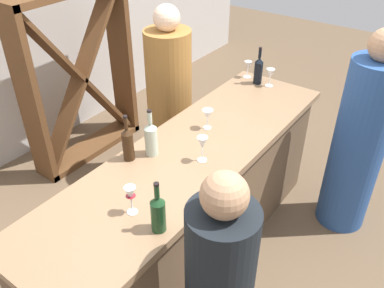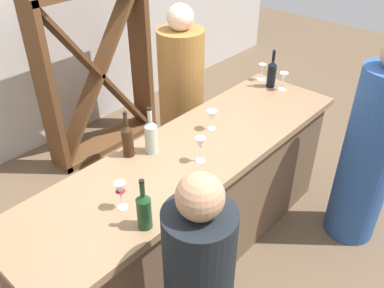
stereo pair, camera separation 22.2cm
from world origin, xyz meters
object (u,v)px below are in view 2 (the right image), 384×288
at_px(wine_glass_near_center, 120,191).
at_px(person_right_guest, 182,104).
at_px(person_center_guest, 369,154).
at_px(wine_bottle_leftmost_olive_green, 144,210).
at_px(wine_glass_far_center, 262,69).
at_px(wine_glass_far_left, 212,116).
at_px(wine_rack, 98,73).
at_px(wine_bottle_second_right_near_black, 272,73).
at_px(wine_bottle_center_clear_pale, 151,136).
at_px(wine_glass_near_right, 283,78).
at_px(wine_glass_near_left, 201,145).
at_px(wine_bottle_second_left_amber_brown, 128,139).

relative_size(wine_glass_near_center, person_right_guest, 0.11).
bearing_deg(person_center_guest, wine_bottle_leftmost_olive_green, 59.69).
distance_m(person_center_guest, person_right_guest, 1.56).
bearing_deg(wine_glass_far_center, wine_glass_far_left, -167.99).
height_order(wine_rack, wine_bottle_second_right_near_black, wine_rack).
distance_m(wine_bottle_center_clear_pale, person_right_guest, 1.08).
height_order(wine_bottle_second_right_near_black, wine_glass_far_left, wine_bottle_second_right_near_black).
relative_size(wine_glass_near_center, wine_glass_far_left, 1.19).
bearing_deg(wine_bottle_second_right_near_black, person_right_guest, 126.08).
bearing_deg(wine_glass_near_right, wine_glass_near_center, -176.42).
relative_size(wine_glass_near_left, wine_glass_far_center, 1.19).
xyz_separation_m(wine_bottle_center_clear_pale, person_center_guest, (1.20, -0.97, -0.32)).
height_order(person_center_guest, person_right_guest, person_center_guest).
height_order(wine_glass_near_right, person_center_guest, person_center_guest).
height_order(wine_bottle_center_clear_pale, wine_bottle_second_right_near_black, wine_bottle_center_clear_pale).
bearing_deg(wine_glass_near_left, wine_bottle_leftmost_olive_green, -165.45).
xyz_separation_m(wine_bottle_center_clear_pale, wine_glass_near_center, (-0.46, -0.26, -0.00)).
bearing_deg(wine_glass_far_center, wine_rack, 116.45).
xyz_separation_m(wine_glass_far_left, person_right_guest, (0.40, 0.66, -0.31)).
bearing_deg(wine_bottle_leftmost_olive_green, wine_glass_near_left, 14.55).
relative_size(wine_glass_far_center, person_center_guest, 0.09).
xyz_separation_m(wine_bottle_second_left_amber_brown, wine_glass_far_left, (0.58, -0.19, -0.01)).
height_order(wine_bottle_center_clear_pale, wine_glass_near_center, wine_bottle_center_clear_pale).
distance_m(wine_bottle_second_right_near_black, wine_glass_far_center, 0.14).
distance_m(wine_bottle_leftmost_olive_green, person_center_guest, 1.78).
bearing_deg(wine_glass_near_center, wine_bottle_second_right_near_black, 6.98).
height_order(wine_glass_near_center, person_center_guest, person_center_guest).
distance_m(wine_glass_near_left, wine_glass_far_center, 1.28).
bearing_deg(wine_bottle_second_left_amber_brown, person_center_guest, -38.37).
bearing_deg(wine_glass_far_left, wine_bottle_center_clear_pale, 166.78).
relative_size(wine_glass_near_right, wine_glass_far_left, 1.05).
bearing_deg(wine_glass_near_right, person_center_guest, -97.66).
bearing_deg(wine_glass_near_right, wine_glass_near_left, -172.99).
distance_m(wine_bottle_second_left_amber_brown, wine_bottle_center_clear_pale, 0.15).
xyz_separation_m(wine_bottle_leftmost_olive_green, wine_glass_near_left, (0.60, 0.16, 0.01)).
bearing_deg(wine_bottle_second_left_amber_brown, wine_glass_near_center, -134.96).
height_order(wine_rack, wine_bottle_second_left_amber_brown, wine_rack).
distance_m(wine_glass_near_left, wine_glass_far_left, 0.38).
height_order(wine_bottle_center_clear_pale, wine_glass_near_right, wine_bottle_center_clear_pale).
relative_size(wine_glass_near_left, person_center_guest, 0.11).
distance_m(wine_bottle_center_clear_pale, person_center_guest, 1.57).
height_order(wine_glass_near_right, wine_glass_far_center, wine_glass_near_right).
height_order(wine_rack, wine_glass_near_center, wine_rack).
bearing_deg(wine_rack, wine_glass_far_center, -63.55).
height_order(wine_bottle_leftmost_olive_green, wine_glass_near_right, wine_bottle_leftmost_olive_green).
distance_m(wine_rack, wine_bottle_second_left_amber_brown, 1.61).
xyz_separation_m(wine_bottle_second_right_near_black, wine_glass_near_left, (-1.17, -0.25, 0.00)).
bearing_deg(person_right_guest, wine_bottle_second_left_amber_brown, -73.18).
relative_size(wine_bottle_center_clear_pale, wine_glass_near_center, 1.87).
distance_m(wine_bottle_second_right_near_black, person_center_guest, 0.98).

